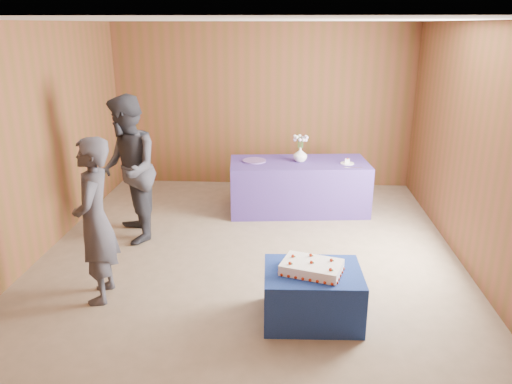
# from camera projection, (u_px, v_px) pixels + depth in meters

# --- Properties ---
(ground) EXTENTS (6.00, 6.00, 0.00)m
(ground) POSITION_uv_depth(u_px,v_px,m) (249.00, 258.00, 5.96)
(ground) COLOR gray
(ground) RESTS_ON ground
(room_shell) EXTENTS (5.04, 6.04, 2.72)m
(room_shell) POSITION_uv_depth(u_px,v_px,m) (248.00, 108.00, 5.38)
(room_shell) COLOR brown
(room_shell) RESTS_ON ground
(cake_table) EXTENTS (0.93, 0.73, 0.50)m
(cake_table) POSITION_uv_depth(u_px,v_px,m) (312.00, 295.00, 4.68)
(cake_table) COLOR #1B3099
(cake_table) RESTS_ON ground
(serving_table) EXTENTS (2.08, 1.10, 0.75)m
(serving_table) POSITION_uv_depth(u_px,v_px,m) (298.00, 186.00, 7.40)
(serving_table) COLOR #432E7F
(serving_table) RESTS_ON ground
(sheet_cake) EXTENTS (0.64, 0.52, 0.13)m
(sheet_cake) POSITION_uv_depth(u_px,v_px,m) (312.00, 267.00, 4.56)
(sheet_cake) COLOR white
(sheet_cake) RESTS_ON cake_table
(vase) EXTENTS (0.27, 0.27, 0.21)m
(vase) POSITION_uv_depth(u_px,v_px,m) (300.00, 155.00, 7.26)
(vase) COLOR white
(vase) RESTS_ON serving_table
(flower_spray) EXTENTS (0.22, 0.22, 0.17)m
(flower_spray) POSITION_uv_depth(u_px,v_px,m) (301.00, 138.00, 7.18)
(flower_spray) COLOR #306F2C
(flower_spray) RESTS_ON vase
(platter) EXTENTS (0.38, 0.38, 0.02)m
(platter) POSITION_uv_depth(u_px,v_px,m) (254.00, 161.00, 7.30)
(platter) COLOR #6E4D9A
(platter) RESTS_ON serving_table
(plate) EXTENTS (0.23, 0.23, 0.01)m
(plate) POSITION_uv_depth(u_px,v_px,m) (347.00, 163.00, 7.18)
(plate) COLOR white
(plate) RESTS_ON serving_table
(cake_slice) EXTENTS (0.08, 0.07, 0.08)m
(cake_slice) POSITION_uv_depth(u_px,v_px,m) (347.00, 161.00, 7.16)
(cake_slice) COLOR white
(cake_slice) RESTS_ON plate
(knife) EXTENTS (0.26, 0.03, 0.00)m
(knife) POSITION_uv_depth(u_px,v_px,m) (353.00, 168.00, 6.98)
(knife) COLOR silver
(knife) RESTS_ON serving_table
(guest_left) EXTENTS (0.49, 0.66, 1.67)m
(guest_left) POSITION_uv_depth(u_px,v_px,m) (95.00, 221.00, 4.86)
(guest_left) COLOR #393843
(guest_left) RESTS_ON ground
(guest_right) EXTENTS (1.01, 1.11, 1.86)m
(guest_right) POSITION_uv_depth(u_px,v_px,m) (128.00, 170.00, 6.22)
(guest_right) COLOR #33353E
(guest_right) RESTS_ON ground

